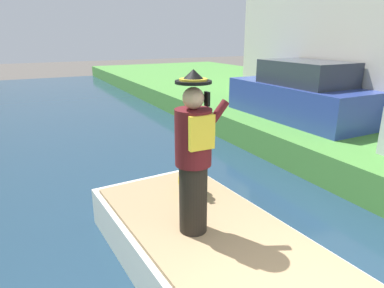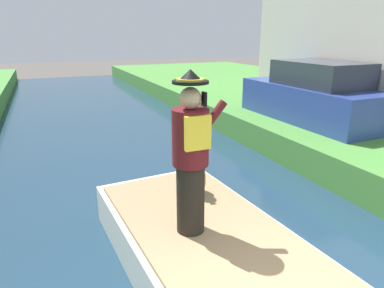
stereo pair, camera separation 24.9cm
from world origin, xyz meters
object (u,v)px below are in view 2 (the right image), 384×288
object	(u,v)px
boat	(217,261)
parrot_plush	(193,178)
parked_car_blue	(314,96)
person_pirate	(191,155)

from	to	relation	value
boat	parrot_plush	bearing A→B (deg)	79.82
parked_car_blue	person_pirate	bearing A→B (deg)	-144.40
parrot_plush	boat	bearing A→B (deg)	-100.18
parrot_plush	parked_car_blue	xyz separation A→B (m)	(4.56, 2.69, 0.44)
boat	person_pirate	world-z (taller)	person_pirate
person_pirate	boat	bearing A→B (deg)	-37.81
boat	parked_car_blue	world-z (taller)	parked_car_blue
boat	parked_car_blue	xyz separation A→B (m)	(4.77, 3.83, 0.99)
parked_car_blue	boat	bearing A→B (deg)	-141.24
person_pirate	parked_car_blue	world-z (taller)	person_pirate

